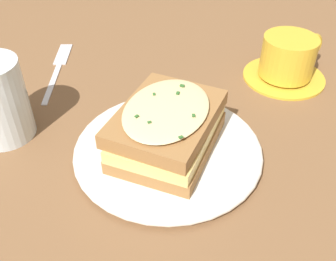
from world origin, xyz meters
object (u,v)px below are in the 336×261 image
Objects in this scene: dinner_plate at (168,150)px; teacup_with_saucer at (288,60)px; sandwich at (167,128)px; fork at (59,64)px.

teacup_with_saucer is at bearing 43.72° from dinner_plate.
sandwich is at bearing 134.14° from dinner_plate.
fork is at bearing 129.07° from sandwich.
sandwich is 1.32× the size of teacup_with_saucer.
dinner_plate is 1.23× the size of fork.
teacup_with_saucer is (0.19, 0.19, 0.02)m from dinner_plate.
teacup_with_saucer is at bearing 43.48° from sandwich.
sandwich is 0.92× the size of fork.
teacup_with_saucer is 0.69× the size of fork.
teacup_with_saucer is (0.19, 0.18, -0.01)m from sandwich.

